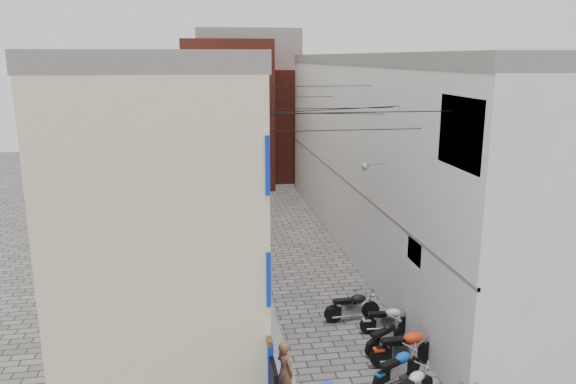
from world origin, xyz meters
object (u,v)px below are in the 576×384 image
motorcycle_d (405,346)px  motorcycle_e (385,335)px  motorcycle_g (352,305)px  person_a (285,371)px  motorcycle_f (387,318)px  person_b (258,295)px  motorcycle_c (398,366)px

motorcycle_d → motorcycle_e: bearing=-165.0°
motorcycle_g → person_a: size_ratio=1.22×
motorcycle_e → person_a: (-3.52, -2.46, 0.56)m
person_a → motorcycle_f: bearing=-75.4°
motorcycle_d → motorcycle_g: size_ratio=1.08×
motorcycle_e → person_b: person_b is taller
person_a → person_b: (-0.19, 4.63, 0.05)m
motorcycle_d → person_b: bearing=-129.9°
motorcycle_c → motorcycle_d: 1.01m
person_a → person_b: size_ratio=0.94×
motorcycle_f → motorcycle_g: 1.39m
motorcycle_d → person_a: (-3.81, -1.52, 0.44)m
motorcycle_g → motorcycle_f: bearing=35.9°
motorcycle_c → motorcycle_g: 3.90m
motorcycle_f → person_b: person_b is taller
motorcycle_e → person_a: 4.33m
motorcycle_e → person_b: (-3.71, 2.17, 0.61)m
person_b → motorcycle_d: bearing=-129.1°
person_a → person_b: 4.63m
motorcycle_d → motorcycle_c: bearing=-34.2°
motorcycle_f → motorcycle_g: motorcycle_g is taller
motorcycle_f → person_a: 5.29m
motorcycle_e → person_b: size_ratio=1.01×
motorcycle_c → motorcycle_g: size_ratio=0.91×
motorcycle_e → person_a: bearing=-86.6°
motorcycle_d → motorcycle_g: bearing=-167.8°
motorcycle_c → person_b: size_ratio=1.04×
motorcycle_c → motorcycle_d: size_ratio=0.84×
motorcycle_c → person_b: 5.29m
person_b → motorcycle_f: bearing=-106.5°
motorcycle_c → motorcycle_f: size_ratio=1.00×
motorcycle_f → person_b: 4.31m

